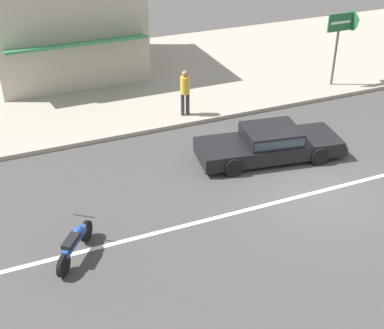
{
  "coord_description": "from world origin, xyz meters",
  "views": [
    {
      "loc": [
        -8.47,
        -10.59,
        8.64
      ],
      "look_at": [
        -3.35,
        1.63,
        0.8
      ],
      "focal_mm": 50.0,
      "sensor_mm": 36.0,
      "label": 1
    }
  ],
  "objects_px": {
    "sedan_black_2": "(270,143)",
    "motorcycle_0": "(75,243)",
    "arrow_signboard": "(352,24)",
    "pedestrian_by_shop": "(185,89)",
    "shopfront_corner_warung": "(61,11)"
  },
  "relations": [
    {
      "from": "sedan_black_2",
      "to": "motorcycle_0",
      "type": "relative_size",
      "value": 3.08
    },
    {
      "from": "motorcycle_0",
      "to": "arrow_signboard",
      "type": "relative_size",
      "value": 0.53
    },
    {
      "from": "pedestrian_by_shop",
      "to": "shopfront_corner_warung",
      "type": "bearing_deg",
      "value": 115.57
    },
    {
      "from": "motorcycle_0",
      "to": "pedestrian_by_shop",
      "type": "bearing_deg",
      "value": 48.97
    },
    {
      "from": "sedan_black_2",
      "to": "shopfront_corner_warung",
      "type": "relative_size",
      "value": 0.79
    },
    {
      "from": "motorcycle_0",
      "to": "pedestrian_by_shop",
      "type": "relative_size",
      "value": 0.93
    },
    {
      "from": "sedan_black_2",
      "to": "shopfront_corner_warung",
      "type": "height_order",
      "value": "shopfront_corner_warung"
    },
    {
      "from": "arrow_signboard",
      "to": "sedan_black_2",
      "type": "bearing_deg",
      "value": -145.11
    },
    {
      "from": "pedestrian_by_shop",
      "to": "shopfront_corner_warung",
      "type": "relative_size",
      "value": 0.28
    },
    {
      "from": "arrow_signboard",
      "to": "shopfront_corner_warung",
      "type": "relative_size",
      "value": 0.49
    },
    {
      "from": "sedan_black_2",
      "to": "motorcycle_0",
      "type": "xyz_separation_m",
      "value": [
        -6.8,
        -2.43,
        -0.11
      ]
    },
    {
      "from": "sedan_black_2",
      "to": "pedestrian_by_shop",
      "type": "xyz_separation_m",
      "value": [
        -1.39,
        3.78,
        0.62
      ]
    },
    {
      "from": "sedan_black_2",
      "to": "arrow_signboard",
      "type": "relative_size",
      "value": 1.62
    },
    {
      "from": "arrow_signboard",
      "to": "shopfront_corner_warung",
      "type": "bearing_deg",
      "value": 149.75
    },
    {
      "from": "motorcycle_0",
      "to": "pedestrian_by_shop",
      "type": "height_order",
      "value": "pedestrian_by_shop"
    }
  ]
}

